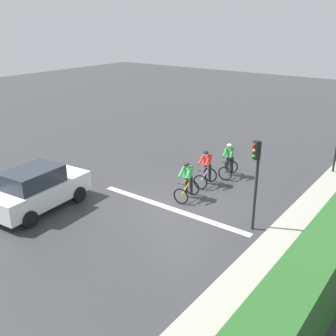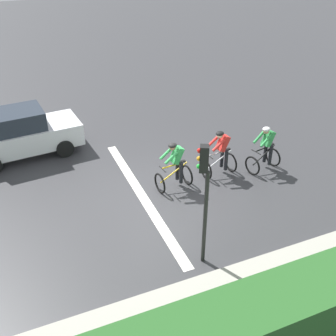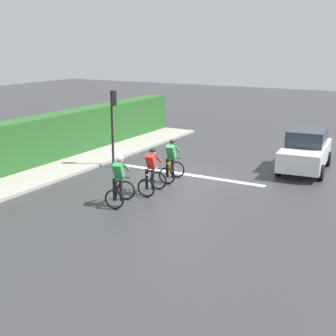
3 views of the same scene
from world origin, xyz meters
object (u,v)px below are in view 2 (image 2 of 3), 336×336
cyclist_lead (265,149)px  cyclist_second (220,154)px  car_white (20,133)px  cyclist_mid (175,167)px  traffic_light_near_crossing (204,189)px

cyclist_lead → cyclist_second: same height
cyclist_lead → car_white: car_white is taller
cyclist_mid → traffic_light_near_crossing: 3.67m
cyclist_mid → car_white: size_ratio=0.39×
car_white → cyclist_second: bearing=56.1°
traffic_light_near_crossing → car_white: bearing=-154.6°
traffic_light_near_crossing → cyclist_lead: bearing=127.9°
cyclist_second → traffic_light_near_crossing: traffic_light_near_crossing is taller
cyclist_lead → car_white: size_ratio=0.39×
cyclist_lead → traffic_light_near_crossing: (3.13, -4.03, 1.43)m
cyclist_second → traffic_light_near_crossing: (3.44, -2.46, 1.43)m
cyclist_mid → traffic_light_near_crossing: traffic_light_near_crossing is taller
cyclist_second → car_white: car_white is taller
cyclist_mid → cyclist_lead: bearing=87.1°
cyclist_second → cyclist_mid: same height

